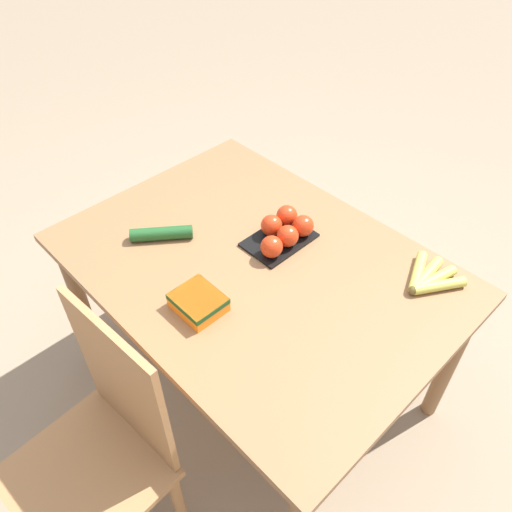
{
  "coord_description": "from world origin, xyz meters",
  "views": [
    {
      "loc": [
        -0.88,
        0.85,
        1.93
      ],
      "look_at": [
        0.0,
        0.0,
        0.76
      ],
      "focal_mm": 35.0,
      "sensor_mm": 36.0,
      "label": 1
    }
  ],
  "objects_px": {
    "cucumber_near": "(162,234)",
    "banana_bunch": "(429,278)",
    "carrot_bag": "(198,301)",
    "chair": "(103,451)",
    "tomato_pack": "(283,231)"
  },
  "relations": [
    {
      "from": "chair",
      "to": "banana_bunch",
      "type": "distance_m",
      "value": 1.14
    },
    {
      "from": "carrot_bag",
      "to": "cucumber_near",
      "type": "bearing_deg",
      "value": -17.98
    },
    {
      "from": "tomato_pack",
      "to": "cucumber_near",
      "type": "relative_size",
      "value": 1.22
    },
    {
      "from": "tomato_pack",
      "to": "carrot_bag",
      "type": "height_order",
      "value": "tomato_pack"
    },
    {
      "from": "chair",
      "to": "tomato_pack",
      "type": "distance_m",
      "value": 0.91
    },
    {
      "from": "chair",
      "to": "banana_bunch",
      "type": "height_order",
      "value": "chair"
    },
    {
      "from": "chair",
      "to": "banana_bunch",
      "type": "bearing_deg",
      "value": 67.41
    },
    {
      "from": "banana_bunch",
      "to": "carrot_bag",
      "type": "relative_size",
      "value": 1.27
    },
    {
      "from": "carrot_bag",
      "to": "cucumber_near",
      "type": "height_order",
      "value": "carrot_bag"
    },
    {
      "from": "tomato_pack",
      "to": "carrot_bag",
      "type": "relative_size",
      "value": 1.62
    },
    {
      "from": "banana_bunch",
      "to": "carrot_bag",
      "type": "bearing_deg",
      "value": 54.57
    },
    {
      "from": "cucumber_near",
      "to": "banana_bunch",
      "type": "bearing_deg",
      "value": -147.39
    },
    {
      "from": "banana_bunch",
      "to": "tomato_pack",
      "type": "bearing_deg",
      "value": 22.14
    },
    {
      "from": "carrot_bag",
      "to": "banana_bunch",
      "type": "bearing_deg",
      "value": -125.43
    },
    {
      "from": "chair",
      "to": "banana_bunch",
      "type": "xyz_separation_m",
      "value": [
        -0.37,
        -1.06,
        0.24
      ]
    }
  ]
}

